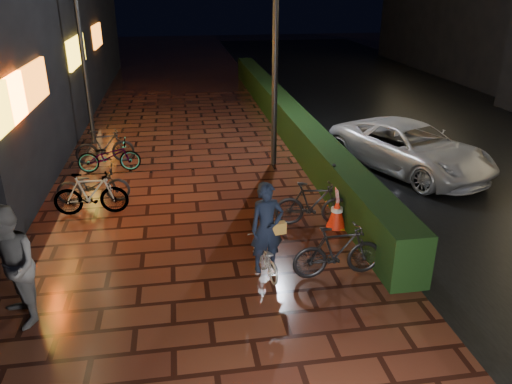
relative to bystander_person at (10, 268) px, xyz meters
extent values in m
plane|color=#381911|center=(2.81, 1.82, -0.94)|extent=(80.00, 80.00, 0.00)
cube|color=black|center=(11.81, 6.82, -0.94)|extent=(11.00, 60.00, 0.01)
cube|color=black|center=(6.11, 9.82, -0.44)|extent=(0.70, 20.00, 1.00)
imported|color=#575759|center=(0.00, 0.00, 0.00)|extent=(1.09, 1.16, 1.89)
imported|color=silver|center=(8.52, 5.21, -0.30)|extent=(3.81, 5.07, 1.28)
cube|color=yellow|center=(-0.64, 3.32, 1.66)|extent=(0.08, 2.00, 0.90)
cube|color=orange|center=(-0.64, 4.82, 1.66)|extent=(0.08, 3.00, 0.90)
cube|color=yellow|center=(-0.64, 10.82, 1.66)|extent=(0.08, 2.80, 0.90)
cube|color=orange|center=(-0.64, 15.82, 1.66)|extent=(0.08, 2.20, 0.90)
cylinder|color=black|center=(5.06, 6.29, 1.93)|extent=(0.18, 0.18, 5.74)
cylinder|color=black|center=(-0.16, 9.08, 1.61)|extent=(0.17, 0.17, 5.12)
imported|color=beige|center=(3.85, 0.82, -0.63)|extent=(0.61, 1.25, 0.63)
imported|color=black|center=(3.87, 0.72, -0.03)|extent=(0.64, 0.48, 1.60)
cube|color=olive|center=(4.05, 0.74, -0.06)|extent=(0.30, 0.17, 0.20)
cone|color=red|center=(5.62, 2.30, -0.62)|extent=(0.41, 0.41, 0.65)
cone|color=orange|center=(5.94, 3.45, -0.62)|extent=(0.41, 0.41, 0.65)
cube|color=orange|center=(5.62, 2.30, -0.93)|extent=(0.43, 0.43, 0.03)
cube|color=orange|center=(5.94, 3.45, -0.93)|extent=(0.43, 0.43, 0.03)
cube|color=red|center=(5.78, 2.88, -0.34)|extent=(0.43, 1.35, 0.06)
cube|color=black|center=(6.09, 3.48, -0.53)|extent=(0.63, 0.54, 0.04)
cylinder|color=black|center=(5.84, 3.33, -0.75)|extent=(0.04, 0.04, 0.39)
cylinder|color=black|center=(6.29, 3.26, -0.75)|extent=(0.04, 0.04, 0.39)
cylinder|color=black|center=(5.90, 3.69, -0.75)|extent=(0.04, 0.04, 0.39)
cylinder|color=black|center=(6.34, 3.62, -0.75)|extent=(0.04, 0.04, 0.39)
cube|color=#0C0E9C|center=(6.09, 3.48, -0.36)|extent=(0.46, 0.41, 0.31)
cylinder|color=black|center=(5.92, 3.35, -0.38)|extent=(0.32, 0.36, 0.99)
imported|color=black|center=(0.62, 6.40, -0.51)|extent=(1.65, 0.60, 0.86)
imported|color=black|center=(0.43, 7.11, -0.47)|extent=(1.64, 0.67, 0.95)
imported|color=black|center=(0.49, 4.37, -0.51)|extent=(1.64, 0.59, 0.86)
imported|color=black|center=(0.53, 3.74, -0.47)|extent=(1.60, 0.48, 0.95)
imported|color=black|center=(5.15, 2.48, -0.47)|extent=(1.64, 0.67, 0.95)
imported|color=black|center=(5.06, 0.51, -0.47)|extent=(1.60, 0.50, 0.95)
camera|label=1|loc=(2.52, -6.61, 3.80)|focal=35.00mm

